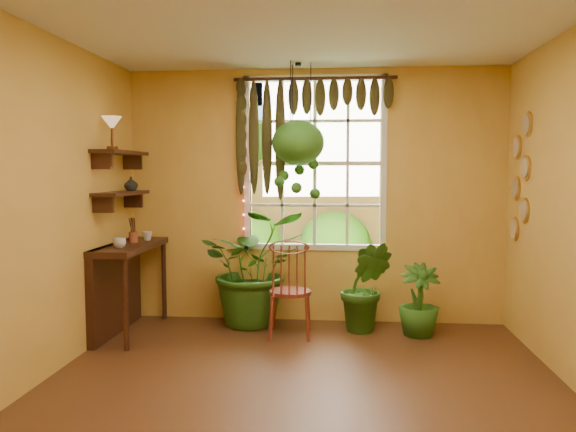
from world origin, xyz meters
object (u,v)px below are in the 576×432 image
Objects in this scene: potted_plant_mid at (366,287)px; hanging_basket at (298,147)px; potted_plant_left at (254,267)px; windsor_chair at (290,304)px; counter_ledge at (120,278)px.

potted_plant_mid is 0.67× the size of hanging_basket.
hanging_basket is at bearing 174.13° from potted_plant_mid.
potted_plant_left is 1.34m from hanging_basket.
potted_plant_mid is 1.57m from hanging_basket.
potted_plant_left is (-0.41, 0.41, 0.29)m from windsor_chair.
windsor_chair is 1.58m from hanging_basket.
potted_plant_left reaches higher than counter_ledge.
potted_plant_mid is (2.44, 0.26, -0.09)m from counter_ledge.
potted_plant_left is at bearing 18.33° from counter_ledge.
potted_plant_mid is at bearing 5.97° from counter_ledge.
windsor_chair is (1.70, 0.02, -0.23)m from counter_ledge.
counter_ledge is 2.46m from potted_plant_mid.
hanging_basket reaches higher than counter_ledge.
counter_ledge is at bearing -161.67° from potted_plant_left.
counter_ledge is 1.36m from potted_plant_left.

